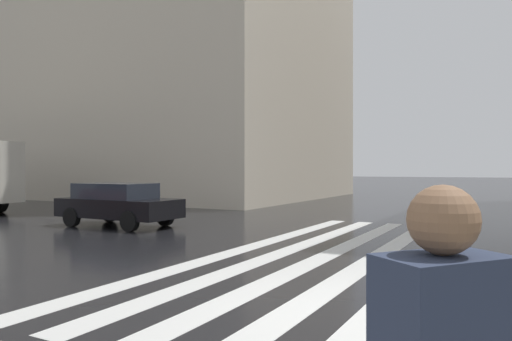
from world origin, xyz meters
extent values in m
plane|color=black|center=(0.00, 0.00, 0.00)|extent=(220.00, 220.00, 0.00)
cube|color=silver|center=(4.00, -0.47, 0.00)|extent=(13.00, 0.50, 0.01)
cube|color=silver|center=(4.00, 0.53, 0.00)|extent=(13.00, 0.50, 0.01)
cube|color=silver|center=(4.00, 1.53, 0.00)|extent=(13.00, 0.50, 0.01)
cube|color=silver|center=(4.00, 2.53, 0.00)|extent=(13.00, 0.50, 0.01)
cube|color=silver|center=(4.00, 3.53, 0.00)|extent=(13.00, 0.50, 0.01)
cube|color=beige|center=(20.71, 21.11, 8.70)|extent=(16.41, 25.03, 17.40)
cube|color=black|center=(5.50, 9.31, 0.61)|extent=(1.75, 4.10, 0.60)
cube|color=#232833|center=(5.50, 9.46, 1.16)|extent=(1.54, 2.46, 0.50)
cylinder|color=black|center=(6.33, 8.06, 0.31)|extent=(0.20, 0.62, 0.62)
cylinder|color=black|center=(4.67, 8.06, 0.31)|extent=(0.20, 0.62, 0.62)
cylinder|color=black|center=(6.33, 10.56, 0.31)|extent=(0.20, 0.62, 0.62)
cylinder|color=black|center=(4.67, 10.56, 0.31)|extent=(0.20, 0.62, 0.62)
sphere|color=#936B4C|center=(-4.38, -1.82, 1.72)|extent=(0.22, 0.22, 0.22)
camera|label=1|loc=(-5.95, -2.01, 1.88)|focal=33.25mm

